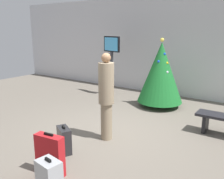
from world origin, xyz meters
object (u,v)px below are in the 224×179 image
object	(u,v)px
holiday_tree	(161,72)
traveller_0	(106,95)
suitcase_0	(64,140)
flight_info_kiosk	(112,55)
suitcase_3	(50,155)

from	to	relation	value
holiday_tree	traveller_0	distance (m)	2.90
suitcase_0	traveller_0	bearing A→B (deg)	71.27
flight_info_kiosk	suitcase_0	xyz separation A→B (m)	(1.78, -4.20, -1.21)
suitcase_3	traveller_0	bearing A→B (deg)	91.61
flight_info_kiosk	traveller_0	size ratio (longest dim) A/B	1.12
traveller_0	suitcase_0	world-z (taller)	traveller_0
traveller_0	suitcase_3	xyz separation A→B (m)	(0.05, -1.66, -0.66)
flight_info_kiosk	suitcase_0	distance (m)	4.72
flight_info_kiosk	suitcase_3	xyz separation A→B (m)	(2.16, -4.88, -1.11)
holiday_tree	traveller_0	xyz separation A→B (m)	(0.03, -2.90, -0.08)
holiday_tree	traveller_0	size ratio (longest dim) A/B	1.12
suitcase_3	flight_info_kiosk	bearing A→B (deg)	113.84
suitcase_0	flight_info_kiosk	bearing A→B (deg)	113.02
holiday_tree	suitcase_0	world-z (taller)	holiday_tree
suitcase_0	suitcase_3	xyz separation A→B (m)	(0.37, -0.69, 0.10)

